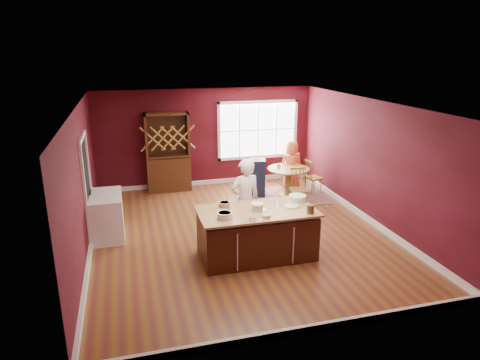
% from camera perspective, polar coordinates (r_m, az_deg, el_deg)
% --- Properties ---
extents(room_shell, '(7.00, 7.00, 7.00)m').
position_cam_1_polar(room_shell, '(8.66, -0.20, 1.17)').
color(room_shell, brown).
rests_on(room_shell, ground).
extents(window, '(2.36, 0.10, 1.66)m').
position_cam_1_polar(window, '(12.28, 2.39, 6.70)').
color(window, white).
rests_on(window, room_shell).
extents(doorway, '(0.08, 1.26, 2.13)m').
position_cam_1_polar(doorway, '(9.09, -19.64, -1.21)').
color(doorway, white).
rests_on(doorway, room_shell).
extents(kitchen_island, '(2.15, 1.13, 0.92)m').
position_cam_1_polar(kitchen_island, '(7.99, 2.23, -7.24)').
color(kitchen_island, '#351D0C').
rests_on(kitchen_island, ground).
extents(dining_table, '(1.08, 1.08, 0.75)m').
position_cam_1_polar(dining_table, '(11.21, 6.45, 0.50)').
color(dining_table, brown).
rests_on(dining_table, ground).
extents(baker, '(0.68, 0.50, 1.71)m').
position_cam_1_polar(baker, '(8.47, 0.69, -2.74)').
color(baker, silver).
rests_on(baker, ground).
extents(layer_cake, '(0.31, 0.31, 0.12)m').
position_cam_1_polar(layer_cake, '(7.78, 2.34, -3.57)').
color(layer_cake, white).
rests_on(layer_cake, kitchen_island).
extents(bowl_blue, '(0.27, 0.27, 0.10)m').
position_cam_1_polar(bowl_blue, '(7.42, -2.06, -4.72)').
color(bowl_blue, white).
rests_on(bowl_blue, kitchen_island).
extents(bowl_yellow, '(0.22, 0.22, 0.08)m').
position_cam_1_polar(bowl_yellow, '(7.96, -2.08, -3.24)').
color(bowl_yellow, '#B16C40').
rests_on(bowl_yellow, kitchen_island).
extents(bowl_pink, '(0.15, 0.15, 0.05)m').
position_cam_1_polar(bowl_pink, '(7.35, 1.76, -5.15)').
color(bowl_pink, silver).
rests_on(bowl_pink, kitchen_island).
extents(bowl_olive, '(0.15, 0.15, 0.06)m').
position_cam_1_polar(bowl_olive, '(7.47, 3.52, -4.80)').
color(bowl_olive, '#F7EAB6').
rests_on(bowl_olive, kitchen_island).
extents(drinking_glass, '(0.08, 0.08, 0.15)m').
position_cam_1_polar(drinking_glass, '(7.87, 4.87, -3.29)').
color(drinking_glass, silver).
rests_on(drinking_glass, kitchen_island).
extents(dinner_plate, '(0.28, 0.28, 0.02)m').
position_cam_1_polar(dinner_plate, '(8.02, 6.90, -3.46)').
color(dinner_plate, beige).
rests_on(dinner_plate, kitchen_island).
extents(white_tub, '(0.33, 0.33, 0.11)m').
position_cam_1_polar(white_tub, '(8.30, 7.69, -2.40)').
color(white_tub, white).
rests_on(white_tub, kitchen_island).
extents(stoneware_crock, '(0.13, 0.13, 0.16)m').
position_cam_1_polar(stoneware_crock, '(7.72, 9.37, -3.83)').
color(stoneware_crock, '#4F381E').
rests_on(stoneware_crock, kitchen_island).
extents(rug, '(2.27, 1.84, 0.01)m').
position_cam_1_polar(rug, '(11.38, 6.36, -2.05)').
color(rug, brown).
rests_on(rug, ground).
extents(chair_east, '(0.45, 0.46, 0.92)m').
position_cam_1_polar(chair_east, '(11.57, 9.78, 0.50)').
color(chair_east, brown).
rests_on(chair_east, ground).
extents(chair_south, '(0.47, 0.46, 0.97)m').
position_cam_1_polar(chair_south, '(10.46, 7.84, -1.07)').
color(chair_south, brown).
rests_on(chair_south, ground).
extents(chair_north, '(0.52, 0.51, 0.96)m').
position_cam_1_polar(chair_north, '(12.08, 6.59, 1.47)').
color(chair_north, brown).
rests_on(chair_north, ground).
extents(seated_woman, '(0.70, 0.49, 1.36)m').
position_cam_1_polar(seated_woman, '(11.72, 6.83, 1.96)').
color(seated_woman, '#EE6D49').
rests_on(seated_woman, ground).
extents(high_chair, '(0.51, 0.51, 1.02)m').
position_cam_1_polar(high_chair, '(11.18, 2.28, 0.43)').
color(high_chair, black).
rests_on(high_chair, ground).
extents(toddler, '(0.18, 0.14, 0.26)m').
position_cam_1_polar(toddler, '(11.21, 2.27, 2.06)').
color(toddler, '#8CA5BF').
rests_on(toddler, high_chair).
extents(table_plate, '(0.20, 0.20, 0.02)m').
position_cam_1_polar(table_plate, '(11.17, 7.88, 1.57)').
color(table_plate, beige).
rests_on(table_plate, dining_table).
extents(table_cup, '(0.13, 0.13, 0.09)m').
position_cam_1_polar(table_cup, '(11.18, 5.17, 1.87)').
color(table_cup, white).
rests_on(table_cup, dining_table).
extents(hutch, '(1.16, 0.48, 2.13)m').
position_cam_1_polar(hutch, '(11.62, -9.61, 3.66)').
color(hutch, black).
rests_on(hutch, ground).
extents(washer, '(0.63, 0.61, 0.91)m').
position_cam_1_polar(washer, '(8.96, -17.29, -5.14)').
color(washer, silver).
rests_on(washer, ground).
extents(dryer, '(0.60, 0.58, 0.87)m').
position_cam_1_polar(dryer, '(9.56, -17.19, -3.83)').
color(dryer, white).
rests_on(dryer, ground).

